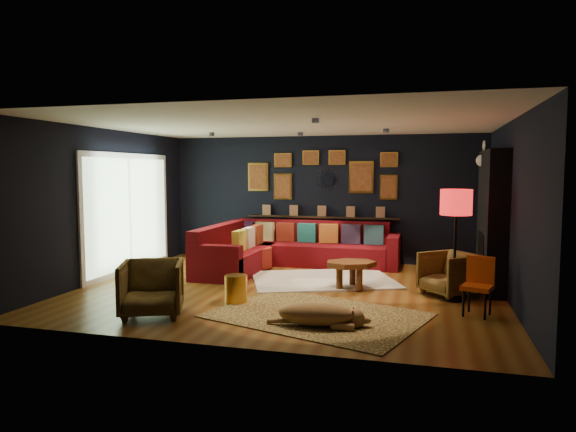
% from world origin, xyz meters
% --- Properties ---
extents(floor, '(6.50, 6.50, 0.00)m').
position_xyz_m(floor, '(0.00, 0.00, 0.00)').
color(floor, brown).
rests_on(floor, ground).
extents(room_walls, '(6.50, 6.50, 6.50)m').
position_xyz_m(room_walls, '(0.00, 0.00, 1.59)').
color(room_walls, black).
rests_on(room_walls, ground).
extents(sectional, '(3.41, 2.69, 0.86)m').
position_xyz_m(sectional, '(-0.61, 1.81, 0.32)').
color(sectional, '#67070D').
rests_on(sectional, ground).
extents(ledge, '(3.20, 0.12, 0.04)m').
position_xyz_m(ledge, '(0.00, 2.68, 0.92)').
color(ledge, black).
rests_on(ledge, room_walls).
extents(gallery_wall, '(3.15, 0.04, 1.02)m').
position_xyz_m(gallery_wall, '(-0.01, 2.72, 1.81)').
color(gallery_wall, gold).
rests_on(gallery_wall, room_walls).
extents(sunburst_mirror, '(0.47, 0.16, 0.47)m').
position_xyz_m(sunburst_mirror, '(0.10, 2.72, 1.70)').
color(sunburst_mirror, silver).
rests_on(sunburst_mirror, room_walls).
extents(fireplace, '(0.31, 1.60, 2.20)m').
position_xyz_m(fireplace, '(3.09, 0.90, 1.02)').
color(fireplace, black).
rests_on(fireplace, ground).
extents(deer_head, '(0.50, 0.28, 0.45)m').
position_xyz_m(deer_head, '(3.14, 1.40, 2.05)').
color(deer_head, white).
rests_on(deer_head, fireplace).
extents(sliding_door, '(0.06, 2.80, 2.20)m').
position_xyz_m(sliding_door, '(-3.22, 0.60, 1.10)').
color(sliding_door, white).
rests_on(sliding_door, ground).
extents(ceiling_spots, '(3.30, 2.50, 0.06)m').
position_xyz_m(ceiling_spots, '(-0.00, 0.80, 2.56)').
color(ceiling_spots, black).
rests_on(ceiling_spots, room_walls).
extents(shag_rug, '(2.83, 2.48, 0.03)m').
position_xyz_m(shag_rug, '(0.40, 0.79, 0.02)').
color(shag_rug, silver).
rests_on(shag_rug, ground).
extents(leopard_rug, '(3.03, 2.56, 0.01)m').
position_xyz_m(leopard_rug, '(0.76, -1.35, 0.01)').
color(leopard_rug, '#D7B05C').
rests_on(leopard_rug, ground).
extents(coffee_table, '(1.01, 0.91, 0.42)m').
position_xyz_m(coffee_table, '(0.95, 0.27, 0.36)').
color(coffee_table, '#622C14').
rests_on(coffee_table, shag_rug).
extents(pouf, '(0.59, 0.59, 0.38)m').
position_xyz_m(pouf, '(-1.03, 1.50, 0.22)').
color(pouf, maroon).
rests_on(pouf, shag_rug).
extents(armchair_left, '(0.99, 0.96, 0.79)m').
position_xyz_m(armchair_left, '(-1.32, -1.89, 0.39)').
color(armchair_left, '#AD8738').
rests_on(armchair_left, ground).
extents(armchair_right, '(0.96, 0.96, 0.72)m').
position_xyz_m(armchair_right, '(2.45, 0.24, 0.36)').
color(armchair_right, '#AD8738').
rests_on(armchair_right, ground).
extents(gold_stool, '(0.32, 0.32, 0.40)m').
position_xyz_m(gold_stool, '(-0.50, -1.00, 0.20)').
color(gold_stool, gold).
rests_on(gold_stool, ground).
extents(orange_chair, '(0.45, 0.45, 0.76)m').
position_xyz_m(orange_chair, '(2.77, -0.74, 0.45)').
color(orange_chair, black).
rests_on(orange_chair, ground).
extents(floor_lamp, '(0.45, 0.45, 1.62)m').
position_xyz_m(floor_lamp, '(2.50, -0.06, 1.36)').
color(floor_lamp, black).
rests_on(floor_lamp, ground).
extents(dog, '(1.30, 0.72, 0.40)m').
position_xyz_m(dog, '(0.83, -1.80, 0.21)').
color(dog, '#AC784C').
rests_on(dog, leopard_rug).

